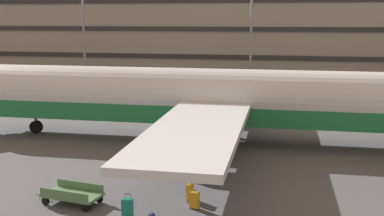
# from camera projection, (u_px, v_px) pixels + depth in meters

# --- Properties ---
(ground_plane) EXTENTS (600.00, 600.00, 0.00)m
(ground_plane) POSITION_uv_depth(u_px,v_px,m) (197.00, 134.00, 33.98)
(ground_plane) COLOR #4C4C51
(terminal_structure) EXTENTS (163.35, 21.37, 12.92)m
(terminal_structure) POSITION_uv_depth(u_px,v_px,m) (250.00, 28.00, 82.55)
(terminal_structure) COLOR gray
(terminal_structure) RESTS_ON ground_plane
(airliner) EXTENTS (38.32, 30.85, 10.42)m
(airliner) POSITION_uv_depth(u_px,v_px,m) (210.00, 99.00, 31.34)
(airliner) COLOR silver
(airliner) RESTS_ON ground_plane
(suitcase_laid_flat) EXTENTS (0.26, 0.49, 0.90)m
(suitcase_laid_flat) POSITION_uv_depth(u_px,v_px,m) (190.00, 192.00, 21.50)
(suitcase_laid_flat) COLOR orange
(suitcase_laid_flat) RESTS_ON ground_plane
(suitcase_navy) EXTENTS (0.45, 0.36, 0.87)m
(suitcase_navy) POSITION_uv_depth(u_px,v_px,m) (194.00, 200.00, 20.60)
(suitcase_navy) COLOR orange
(suitcase_navy) RESTS_ON ground_plane
(suitcase_large) EXTENTS (0.47, 0.28, 0.97)m
(suitcase_large) POSITION_uv_depth(u_px,v_px,m) (127.00, 207.00, 19.81)
(suitcase_large) COLOR #147266
(suitcase_large) RESTS_ON ground_plane
(baggage_cart) EXTENTS (3.37, 1.73, 0.82)m
(baggage_cart) POSITION_uv_depth(u_px,v_px,m) (72.00, 195.00, 21.14)
(baggage_cart) COLOR #4C724C
(baggage_cart) RESTS_ON ground_plane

